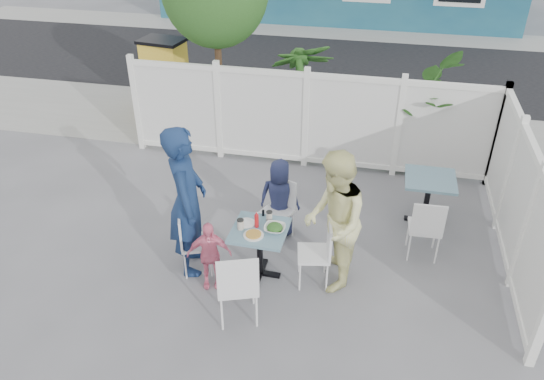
% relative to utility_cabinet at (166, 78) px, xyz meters
% --- Properties ---
extents(ground, '(80.00, 80.00, 0.00)m').
position_rel_utility_cabinet_xyz_m(ground, '(2.93, -4.00, -0.71)').
color(ground, slate).
extents(near_sidewalk, '(24.00, 2.60, 0.01)m').
position_rel_utility_cabinet_xyz_m(near_sidewalk, '(2.93, -0.20, -0.70)').
color(near_sidewalk, gray).
rests_on(near_sidewalk, ground).
extents(street, '(24.00, 5.00, 0.01)m').
position_rel_utility_cabinet_xyz_m(street, '(2.93, 3.50, -0.70)').
color(street, black).
rests_on(street, ground).
extents(far_sidewalk, '(24.00, 1.60, 0.01)m').
position_rel_utility_cabinet_xyz_m(far_sidewalk, '(2.93, 6.60, -0.70)').
color(far_sidewalk, gray).
rests_on(far_sidewalk, ground).
extents(fence_back, '(5.86, 0.08, 1.60)m').
position_rel_utility_cabinet_xyz_m(fence_back, '(3.03, -1.60, 0.08)').
color(fence_back, white).
rests_on(fence_back, ground).
extents(fence_right, '(0.08, 3.66, 1.60)m').
position_rel_utility_cabinet_xyz_m(fence_right, '(5.93, -3.40, 0.08)').
color(fence_right, white).
rests_on(fence_right, ground).
extents(utility_cabinet, '(0.83, 0.65, 1.41)m').
position_rel_utility_cabinet_xyz_m(utility_cabinet, '(0.00, 0.00, 0.00)').
color(utility_cabinet, gold).
rests_on(utility_cabinet, ground).
extents(potted_shrub_a, '(1.42, 1.42, 1.87)m').
position_rel_utility_cabinet_xyz_m(potted_shrub_a, '(2.87, -0.90, 0.23)').
color(potted_shrub_a, '#29551C').
rests_on(potted_shrub_a, ground).
extents(potted_shrub_b, '(1.58, 1.76, 1.76)m').
position_rel_utility_cabinet_xyz_m(potted_shrub_b, '(4.68, -1.00, 0.17)').
color(potted_shrub_b, '#29551C').
rests_on(potted_shrub_b, ground).
extents(main_table, '(0.66, 0.66, 0.68)m').
position_rel_utility_cabinet_xyz_m(main_table, '(2.95, -4.45, -0.18)').
color(main_table, slate).
rests_on(main_table, ground).
extents(spare_table, '(0.67, 0.67, 0.71)m').
position_rel_utility_cabinet_xyz_m(spare_table, '(4.95, -2.87, -0.16)').
color(spare_table, slate).
rests_on(spare_table, ground).
extents(chair_left, '(0.48, 0.48, 0.84)m').
position_rel_utility_cabinet_xyz_m(chair_left, '(2.12, -4.54, -0.22)').
color(chair_left, white).
rests_on(chair_left, ground).
extents(chair_right, '(0.44, 0.45, 0.86)m').
position_rel_utility_cabinet_xyz_m(chair_right, '(3.67, -4.42, -0.21)').
color(chair_right, white).
rests_on(chair_right, ground).
extents(chair_back, '(0.49, 0.48, 0.83)m').
position_rel_utility_cabinet_xyz_m(chair_back, '(3.02, -3.61, -0.22)').
color(chair_back, white).
rests_on(chair_back, ground).
extents(chair_near, '(0.55, 0.54, 0.96)m').
position_rel_utility_cabinet_xyz_m(chair_near, '(2.91, -5.27, -0.15)').
color(chair_near, white).
rests_on(chair_near, ground).
extents(chair_spare, '(0.41, 0.40, 0.87)m').
position_rel_utility_cabinet_xyz_m(chair_spare, '(4.89, -3.70, -0.20)').
color(chair_spare, white).
rests_on(chair_spare, ground).
extents(man, '(0.63, 0.80, 1.91)m').
position_rel_utility_cabinet_xyz_m(man, '(2.09, -4.46, 0.25)').
color(man, navy).
rests_on(man, ground).
extents(woman, '(0.80, 0.95, 1.73)m').
position_rel_utility_cabinet_xyz_m(woman, '(3.80, -4.38, 0.16)').
color(woman, '#DFDB53').
rests_on(woman, ground).
extents(boy, '(0.55, 0.36, 1.10)m').
position_rel_utility_cabinet_xyz_m(boy, '(3.01, -3.54, -0.16)').
color(boy, '#21274B').
rests_on(boy, ground).
extents(toddler, '(0.56, 0.36, 0.89)m').
position_rel_utility_cabinet_xyz_m(toddler, '(2.42, -4.75, -0.26)').
color(toddler, pink).
rests_on(toddler, ground).
extents(plate_main, '(0.24, 0.24, 0.01)m').
position_rel_utility_cabinet_xyz_m(plate_main, '(2.92, -4.58, -0.02)').
color(plate_main, white).
rests_on(plate_main, main_table).
extents(plate_side, '(0.21, 0.21, 0.01)m').
position_rel_utility_cabinet_xyz_m(plate_side, '(2.77, -4.37, -0.02)').
color(plate_side, white).
rests_on(plate_side, main_table).
extents(salad_bowl, '(0.25, 0.25, 0.06)m').
position_rel_utility_cabinet_xyz_m(salad_bowl, '(3.13, -4.43, 0.00)').
color(salad_bowl, white).
rests_on(salad_bowl, main_table).
extents(coffee_cup_a, '(0.08, 0.08, 0.12)m').
position_rel_utility_cabinet_xyz_m(coffee_cup_a, '(2.74, -4.48, 0.03)').
color(coffee_cup_a, beige).
rests_on(coffee_cup_a, main_table).
extents(coffee_cup_b, '(0.07, 0.07, 0.11)m').
position_rel_utility_cabinet_xyz_m(coffee_cup_b, '(3.02, -4.24, 0.03)').
color(coffee_cup_b, beige).
rests_on(coffee_cup_b, main_table).
extents(ketchup_bottle, '(0.05, 0.05, 0.17)m').
position_rel_utility_cabinet_xyz_m(ketchup_bottle, '(2.91, -4.41, 0.05)').
color(ketchup_bottle, red).
rests_on(ketchup_bottle, main_table).
extents(salt_shaker, '(0.03, 0.03, 0.07)m').
position_rel_utility_cabinet_xyz_m(salt_shaker, '(2.87, -4.22, 0.01)').
color(salt_shaker, white).
rests_on(salt_shaker, main_table).
extents(pepper_shaker, '(0.03, 0.03, 0.07)m').
position_rel_utility_cabinet_xyz_m(pepper_shaker, '(2.93, -4.16, 0.01)').
color(pepper_shaker, black).
rests_on(pepper_shaker, main_table).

